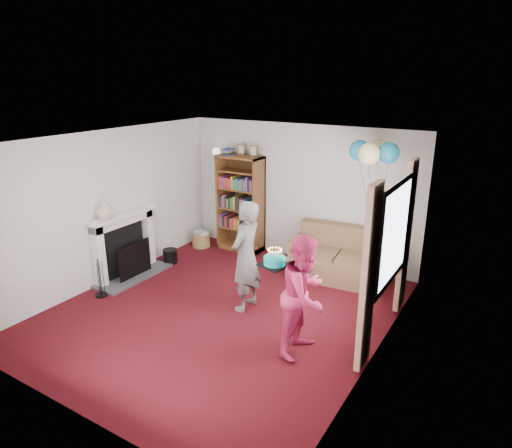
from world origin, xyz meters
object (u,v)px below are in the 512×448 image
Objects in this scene: bookcase at (241,204)px; birthday_cake at (275,261)px; person_striped at (246,256)px; person_magenta at (305,295)px; sofa at (341,259)px.

bookcase reaches higher than birthday_cake.
person_magenta is at bearing 64.03° from person_striped.
person_striped is at bearing 145.54° from birthday_cake.
sofa is 4.90× the size of birthday_cake.
sofa is (2.17, -0.23, -0.59)m from bookcase.
birthday_cake reaches higher than sofa.
bookcase is at bearing -146.44° from person_striped.
bookcase reaches higher than person_striped.
birthday_cake is at bearing 54.40° from person_striped.
birthday_cake is (-0.44, 0.04, 0.34)m from person_magenta.
person_magenta is at bearing -4.51° from birthday_cake.
birthday_cake is (0.76, -0.52, 0.29)m from person_striped.
person_magenta reaches higher than sofa.
person_magenta is (0.43, -2.33, 0.45)m from sofa.
person_striped is (1.39, -2.01, -0.09)m from bookcase.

